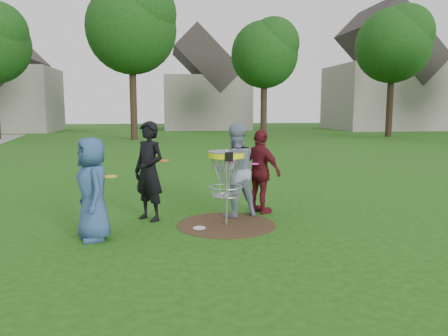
{
  "coord_description": "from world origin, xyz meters",
  "views": [
    {
      "loc": [
        -1.1,
        -7.63,
        2.12
      ],
      "look_at": [
        0.0,
        0.3,
        1.0
      ],
      "focal_mm": 35.0,
      "sensor_mm": 36.0,
      "label": 1
    }
  ],
  "objects": [
    {
      "name": "ground",
      "position": [
        0.0,
        0.0,
        0.0
      ],
      "size": [
        100.0,
        100.0,
        0.0
      ],
      "primitive_type": "plane",
      "color": "#19470F",
      "rests_on": "ground"
    },
    {
      "name": "dirt_patch",
      "position": [
        0.0,
        0.0,
        0.0
      ],
      "size": [
        1.8,
        1.8,
        0.01
      ],
      "primitive_type": "cylinder",
      "color": "#47331E",
      "rests_on": "ground"
    },
    {
      "name": "player_blue",
      "position": [
        -2.23,
        -0.58,
        0.83
      ],
      "size": [
        0.78,
        0.94,
        1.65
      ],
      "primitive_type": "imported",
      "rotation": [
        0.0,
        0.0,
        -1.21
      ],
      "color": "navy",
      "rests_on": "ground"
    },
    {
      "name": "player_black",
      "position": [
        -1.38,
        0.54,
        0.93
      ],
      "size": [
        0.8,
        0.79,
        1.86
      ],
      "primitive_type": "imported",
      "rotation": [
        0.0,
        0.0,
        -0.77
      ],
      "color": "black",
      "rests_on": "ground"
    },
    {
      "name": "player_grey",
      "position": [
        0.26,
        0.63,
        0.91
      ],
      "size": [
        1.02,
        0.88,
        1.81
      ],
      "primitive_type": "imported",
      "rotation": [
        0.0,
        0.0,
        3.38
      ],
      "color": "gray",
      "rests_on": "ground"
    },
    {
      "name": "player_maroon",
      "position": [
        0.81,
        0.8,
        0.84
      ],
      "size": [
        0.9,
        1.04,
        1.68
      ],
      "primitive_type": "imported",
      "rotation": [
        0.0,
        0.0,
        2.19
      ],
      "color": "#5B141B",
      "rests_on": "ground"
    },
    {
      "name": "disc_on_grass",
      "position": [
        -0.51,
        -0.19,
        0.01
      ],
      "size": [
        0.22,
        0.22,
        0.02
      ],
      "primitive_type": "cylinder",
      "color": "silver",
      "rests_on": "ground"
    },
    {
      "name": "disc_golf_basket",
      "position": [
        0.0,
        -0.0,
        1.02
      ],
      "size": [
        0.66,
        0.67,
        1.38
      ],
      "color": "#9EA0A5",
      "rests_on": "ground"
    },
    {
      "name": "held_discs",
      "position": [
        -0.58,
        0.23,
        1.08
      ],
      "size": [
        2.79,
        1.33,
        0.15
      ],
      "color": "yellow",
      "rests_on": "ground"
    },
    {
      "name": "tree_row",
      "position": [
        0.44,
        20.67,
        6.21
      ],
      "size": [
        51.2,
        17.42,
        9.9
      ],
      "color": "#38281C",
      "rests_on": "ground"
    },
    {
      "name": "house_row",
      "position": [
        4.78,
        33.07,
        4.14
      ],
      "size": [
        44.5,
        10.65,
        11.62
      ],
      "color": "gray",
      "rests_on": "ground"
    }
  ]
}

